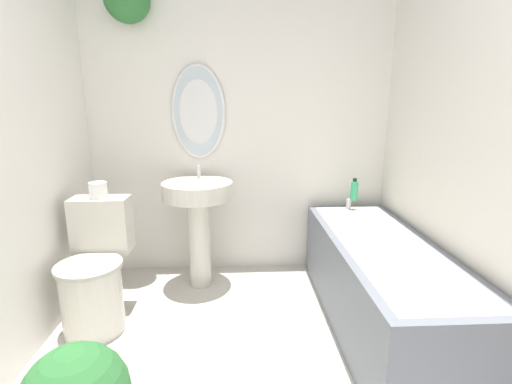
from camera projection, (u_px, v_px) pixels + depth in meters
name	position (u px, v px, depth m)	size (l,w,h in m)	color
wall_back	(231.00, 114.00, 2.87)	(2.45, 0.32, 2.40)	silver
wall_right	(496.00, 139.00, 1.75)	(0.06, 2.56, 2.40)	silver
toilet	(95.00, 275.00, 2.28)	(0.38, 0.55, 0.77)	beige
pedestal_sink	(198.00, 209.00, 2.72)	(0.51, 0.51, 0.90)	beige
bathtub	(381.00, 283.00, 2.28)	(0.60, 1.66, 0.62)	slate
shampoo_bottle	(354.00, 190.00, 2.88)	(0.06, 0.06, 0.17)	#38B275
toilet_paper_roll	(98.00, 190.00, 2.35)	(0.11, 0.11, 0.10)	white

